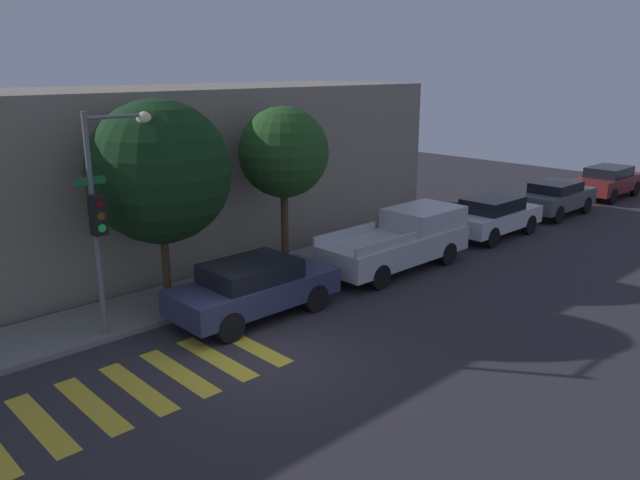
# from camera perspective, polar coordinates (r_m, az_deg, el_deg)

# --- Properties ---
(ground_plane) EXTENTS (60.00, 60.00, 0.00)m
(ground_plane) POSITION_cam_1_polar(r_m,az_deg,el_deg) (14.00, -5.19, -10.89)
(ground_plane) COLOR #2D2B30
(sidewalk) EXTENTS (26.00, 2.34, 0.14)m
(sidewalk) POSITION_cam_1_polar(r_m,az_deg,el_deg) (17.34, -14.30, -5.71)
(sidewalk) COLOR slate
(sidewalk) RESTS_ON ground
(building_row) EXTENTS (26.00, 6.00, 5.56)m
(building_row) POSITION_cam_1_polar(r_m,az_deg,el_deg) (20.63, -21.16, 4.94)
(building_row) COLOR gray
(building_row) RESTS_ON ground
(crosswalk) EXTENTS (6.15, 2.60, 0.00)m
(crosswalk) POSITION_cam_1_polar(r_m,az_deg,el_deg) (13.38, -16.38, -12.84)
(crosswalk) COLOR gold
(crosswalk) RESTS_ON ground
(traffic_light_pole) EXTENTS (1.94, 0.56, 5.30)m
(traffic_light_pole) POSITION_cam_1_polar(r_m,az_deg,el_deg) (14.83, -18.83, 3.93)
(traffic_light_pole) COLOR slate
(traffic_light_pole) RESTS_ON ground
(sedan_near_corner) EXTENTS (4.42, 1.85, 1.50)m
(sedan_near_corner) POSITION_cam_1_polar(r_m,az_deg,el_deg) (15.99, -6.09, -4.30)
(sedan_near_corner) COLOR #2D3351
(sedan_near_corner) RESTS_ON ground
(pickup_truck) EXTENTS (5.37, 1.96, 1.79)m
(pickup_truck) POSITION_cam_1_polar(r_m,az_deg,el_deg) (19.93, 7.46, 0.03)
(pickup_truck) COLOR #BCBCC1
(pickup_truck) RESTS_ON ground
(sedan_middle) EXTENTS (4.28, 1.79, 1.51)m
(sedan_middle) POSITION_cam_1_polar(r_m,az_deg,el_deg) (24.29, 15.53, 2.16)
(sedan_middle) COLOR silver
(sedan_middle) RESTS_ON ground
(sedan_far_end) EXTENTS (4.20, 1.75, 1.47)m
(sedan_far_end) POSITION_cam_1_polar(r_m,az_deg,el_deg) (28.64, 20.75, 3.68)
(sedan_far_end) COLOR #4C5156
(sedan_far_end) RESTS_ON ground
(sedan_tail_of_row) EXTENTS (4.46, 1.78, 1.53)m
(sedan_tail_of_row) POSITION_cam_1_polar(r_m,az_deg,el_deg) (33.58, 24.88, 4.92)
(sedan_tail_of_row) COLOR maroon
(sedan_tail_of_row) RESTS_ON ground
(tree_near_corner) EXTENTS (3.66, 3.66, 5.48)m
(tree_near_corner) POSITION_cam_1_polar(r_m,az_deg,el_deg) (16.36, -14.47, 6.04)
(tree_near_corner) COLOR #42301E
(tree_near_corner) RESTS_ON ground
(tree_midblock) EXTENTS (2.70, 2.70, 5.12)m
(tree_midblock) POSITION_cam_1_polar(r_m,az_deg,el_deg) (18.68, -3.35, 7.96)
(tree_midblock) COLOR #4C3823
(tree_midblock) RESTS_ON ground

